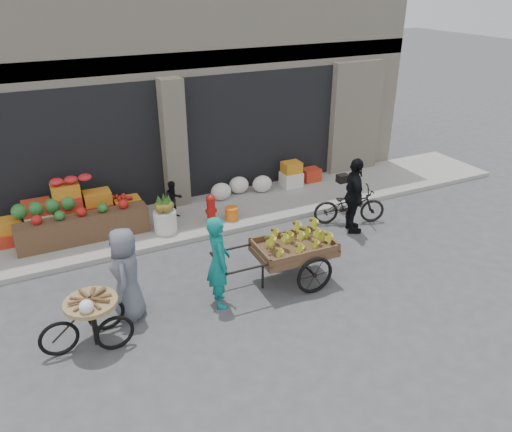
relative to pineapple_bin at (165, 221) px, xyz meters
name	(u,v)px	position (x,y,z in m)	size (l,w,h in m)	color
ground	(267,312)	(0.75, -3.60, -0.37)	(80.00, 80.00, 0.00)	#424244
sidewalk	(190,218)	(0.75, 0.50, -0.31)	(18.00, 2.20, 0.12)	gray
building	(136,56)	(0.75, 4.43, 3.00)	(14.00, 6.45, 7.00)	beige
fruit_display	(79,210)	(-1.73, 0.78, 0.30)	(3.10, 1.12, 1.24)	red
pineapple_bin	(165,221)	(0.00, 0.00, 0.00)	(0.52, 0.52, 0.50)	silver
fire_hydrant	(211,208)	(1.10, -0.05, 0.13)	(0.22, 0.22, 0.71)	#A5140F
orange_bucket	(232,213)	(1.60, -0.10, -0.10)	(0.32, 0.32, 0.30)	orange
right_bay_goods	(273,180)	(3.36, 1.10, 0.04)	(3.35, 0.60, 0.70)	silver
seated_person	(173,200)	(0.40, 0.60, 0.21)	(0.45, 0.35, 0.93)	black
banana_cart	(291,247)	(1.63, -2.91, 0.40)	(2.56, 1.15, 1.06)	brown
vendor_woman	(218,262)	(0.11, -2.97, 0.50)	(0.64, 0.42, 1.75)	#0F7570
tricycle_cart	(92,315)	(-2.12, -3.12, 0.20)	(1.44, 0.88, 0.95)	#9E7F51
vendor_grey	(126,274)	(-1.43, -2.61, 0.48)	(0.83, 0.54, 1.69)	slate
bicycle	(349,205)	(4.16, -1.28, 0.08)	(0.60, 1.72, 0.90)	black
cyclist	(354,196)	(3.96, -1.68, 0.52)	(1.04, 0.44, 1.78)	black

